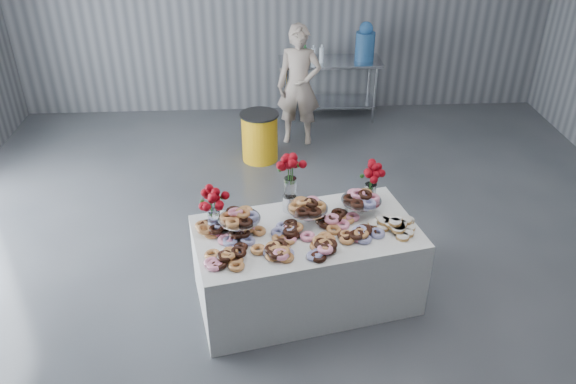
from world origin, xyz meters
The scene contains 16 objects.
ground centered at (0.00, 0.00, 0.00)m, with size 9.00×9.00×0.00m, color #3A3D42.
room_walls centered at (-0.27, 0.07, 2.64)m, with size 8.04×9.04×4.02m.
display_table centered at (-0.03, 0.04, 0.38)m, with size 1.90×1.00×0.75m, color white.
prep_table centered at (0.67, 4.10, 0.62)m, with size 1.50×0.60×0.90m.
donut_mounds centered at (-0.03, -0.01, 0.80)m, with size 1.80×0.80×0.09m, color #D79D4F, non-canonical shape.
cake_stand_left centered at (-0.60, 0.07, 0.89)m, with size 0.36×0.36×0.17m.
cake_stand_mid centered at (-0.01, 0.20, 0.89)m, with size 0.36×0.36×0.17m.
cake_stand_right centered at (0.48, 0.30, 0.89)m, with size 0.36×0.36×0.17m.
danish_pile centered at (0.73, 0.05, 0.81)m, with size 0.48×0.48×0.11m, color silver, non-canonical shape.
bouquet_left centered at (-0.82, 0.13, 1.05)m, with size 0.26×0.26×0.42m.
bouquet_right centered at (0.59, 0.48, 1.05)m, with size 0.26×0.26×0.42m.
bouquet_center centered at (-0.15, 0.37, 1.13)m, with size 0.26×0.26×0.57m.
water_jug centered at (1.17, 4.10, 1.15)m, with size 0.28×0.28×0.55m.
drink_bottles centered at (0.35, 4.00, 1.04)m, with size 0.54×0.08×0.27m, color #268C33, non-canonical shape.
person centered at (0.15, 3.31, 0.82)m, with size 0.60×0.39×1.64m, color #CC8C93.
trash_barrel centered at (-0.40, 2.78, 0.33)m, with size 0.50×0.50×0.65m.
Camera 1 is at (-0.42, -3.86, 3.53)m, focal length 35.00 mm.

